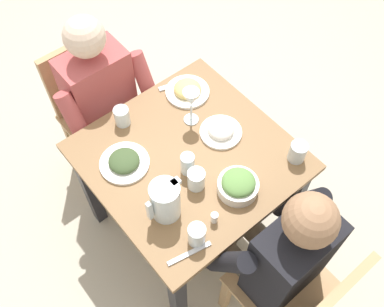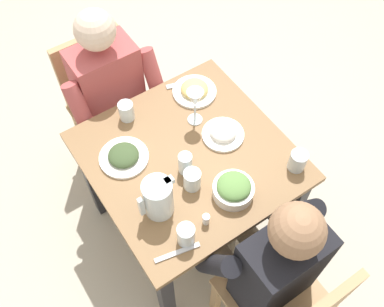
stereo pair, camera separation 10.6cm
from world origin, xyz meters
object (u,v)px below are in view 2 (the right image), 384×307
Objects in this scene: salad_bowl at (233,189)px; salt_shaker at (206,219)px; water_glass_center at (186,235)px; water_glass_near_right at (185,163)px; diner_near at (118,105)px; water_glass_near_left at (126,111)px; plate_dolmas at (124,156)px; water_pitcher at (158,198)px; water_glass_by_pitcher at (298,161)px; chair_far at (288,306)px; diner_far at (262,255)px; water_glass_far_right at (192,179)px; wine_glass at (195,100)px; dining_table at (189,170)px; chair_near at (105,99)px; plate_yoghurt at (224,134)px; plate_fries at (194,90)px.

salt_shaker is at bearing 14.86° from salad_bowl.
water_glass_center is 0.32m from water_glass_near_right.
diner_near reaches higher than water_glass_near_right.
plate_dolmas is at bearing 57.01° from water_glass_near_left.
water_pitcher is 2.00× the size of water_glass_by_pitcher.
water_glass_center reaches higher than salt_shaker.
water_glass_near_left is at bearing -53.73° from water_glass_by_pitcher.
chair_far is 9.00× the size of water_glass_by_pitcher.
diner_near is 0.87m from water_glass_center.
salt_shaker is at bearing 105.33° from plate_dolmas.
plate_dolmas is at bearing -68.23° from diner_far.
salad_bowl is at bearing 133.00° from water_glass_far_right.
water_pitcher is 2.06× the size of water_glass_near_left.
wine_glass is (-0.09, -0.41, 0.10)m from salad_bowl.
diner_near is 0.25m from water_glass_near_left.
water_glass_near_right is 1.12× the size of water_glass_far_right.
water_glass_center reaches higher than dining_table.
chair_near reaches higher than salt_shaker.
diner_far is 0.50m from water_pitcher.
plate_yoghurt is at bearing 132.39° from water_glass_near_left.
plate_fries is at bearing -129.14° from water_glass_near_right.
chair_far is 0.74m from water_glass_near_right.
dining_table is 4.48× the size of water_pitcher.
diner_far reaches higher than water_glass_far_right.
dining_table is at bearing 149.82° from plate_dolmas.
diner_near reaches higher than water_glass_by_pitcher.
wine_glass is (-0.25, 0.19, 0.10)m from water_glass_near_left.
water_glass_far_right reaches higher than plate_dolmas.
water_glass_by_pitcher reaches higher than dining_table.
chair_near is 1.07m from salt_shaker.
diner_far is 6.65× the size of salad_bowl.
plate_fries is (-0.31, 0.23, 0.14)m from diner_near.
water_glass_near_left reaches higher than plate_fries.
water_glass_center is 0.58m from water_glass_by_pitcher.
water_pitcher is 3.52× the size of salt_shaker.
water_glass_far_right reaches higher than dining_table.
diner_far reaches higher than wine_glass.
water_glass_far_right and water_glass_by_pitcher have the same top height.
salt_shaker is at bearing -56.14° from diner_far.
water_glass_by_pitcher is 0.48× the size of wine_glass.
plate_yoghurt is 2.02× the size of water_glass_far_right.
plate_yoghurt reaches higher than dining_table.
water_glass_near_left is (0.17, -0.60, 0.00)m from salad_bowl.
water_pitcher is at bearing 26.71° from water_glass_near_right.
diner_near is (0.09, -0.52, 0.02)m from dining_table.
water_glass_far_right is (0.26, 0.13, 0.03)m from plate_yoghurt.
water_glass_by_pitcher is (-0.60, 0.45, 0.03)m from plate_dolmas.
diner_far is at bearing 83.48° from salad_bowl.
salad_bowl reaches higher than plate_fries.
plate_yoghurt is 2.09× the size of water_glass_near_left.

